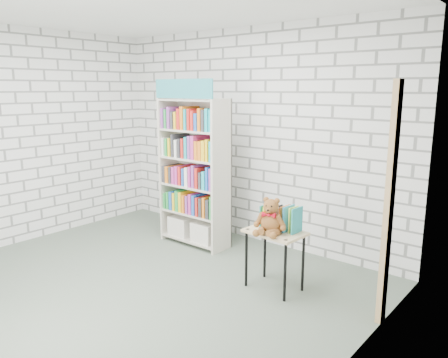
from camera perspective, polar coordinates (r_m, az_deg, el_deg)
The scene contains 7 objects.
ground at distance 4.78m, azimuth -11.58°, elevation -13.55°, with size 4.50×4.50×0.00m, color #4F5C4D.
room_shell at distance 4.34m, azimuth -12.56°, elevation 8.31°, with size 4.52×4.02×2.81m.
bookshelf at distance 5.64m, azimuth -3.87°, elevation 1.01°, with size 0.95×0.37×2.14m.
display_table at distance 4.47m, azimuth 6.66°, elevation -7.80°, with size 0.60×0.43×0.62m.
table_books at distance 4.48m, azimuth 7.44°, elevation -5.01°, with size 0.41×0.20×0.24m.
teddy_bear at distance 4.33m, azimuth 6.04°, elevation -5.25°, with size 0.33×0.32×0.36m.
door_trim at distance 3.92m, azimuth 20.73°, elevation -3.40°, with size 0.05×0.12×2.10m, color tan.
Camera 1 is at (3.42, -2.66, 2.03)m, focal length 35.00 mm.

